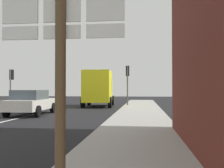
% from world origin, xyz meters
% --- Properties ---
extents(ground_plane, '(80.00, 80.00, 0.00)m').
position_xyz_m(ground_plane, '(0.00, 10.00, 0.00)').
color(ground_plane, black).
extents(sidewalk_right, '(2.90, 44.00, 0.14)m').
position_xyz_m(sidewalk_right, '(6.30, 8.00, 0.07)').
color(sidewalk_right, '#9E9B96').
rests_on(sidewalk_right, ground).
extents(sedan_far, '(2.09, 4.26, 1.47)m').
position_xyz_m(sedan_far, '(-0.11, 11.14, 0.76)').
color(sedan_far, beige).
rests_on(sedan_far, ground).
extents(delivery_truck, '(2.72, 5.11, 3.05)m').
position_xyz_m(delivery_truck, '(2.64, 18.69, 1.65)').
color(delivery_truck, yellow).
rests_on(delivery_truck, ground).
extents(route_sign_post, '(1.66, 0.14, 3.20)m').
position_xyz_m(route_sign_post, '(5.39, -0.33, 2.00)').
color(route_sign_post, brown).
rests_on(route_sign_post, ground).
extents(traffic_light_far_left, '(0.30, 0.49, 3.26)m').
position_xyz_m(traffic_light_far_left, '(-5.14, 18.27, 2.41)').
color(traffic_light_far_left, '#47474C').
rests_on(traffic_light_far_left, ground).
extents(traffic_light_far_right, '(0.30, 0.49, 3.56)m').
position_xyz_m(traffic_light_far_right, '(5.14, 19.10, 2.64)').
color(traffic_light_far_right, '#47474C').
rests_on(traffic_light_far_right, ground).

